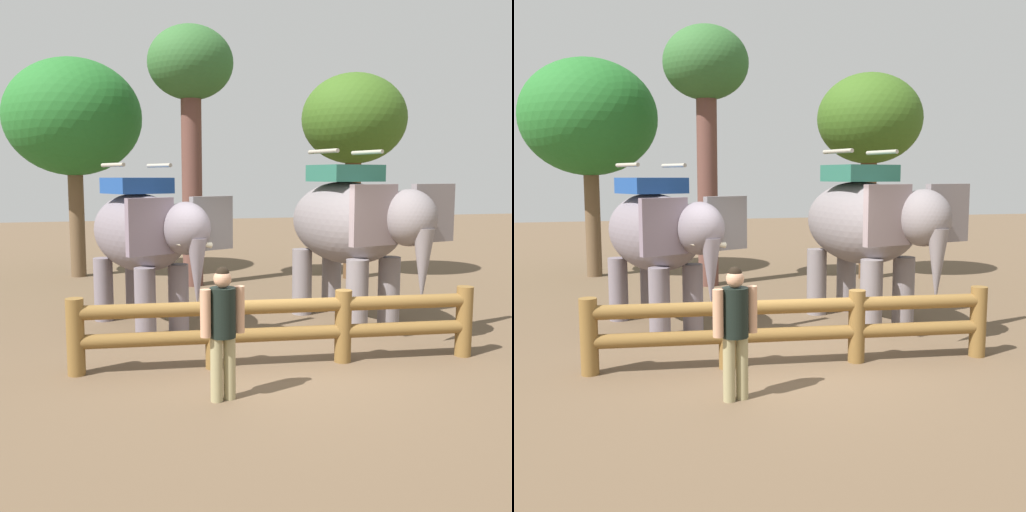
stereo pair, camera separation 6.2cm
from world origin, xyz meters
The scene contains 8 objects.
ground_plane centered at (0.00, 0.00, 0.00)m, with size 60.00×60.00×0.00m, color brown.
log_fence centered at (0.00, 0.09, 0.61)m, with size 5.80×0.79×1.05m.
elephant_near_left centered at (-1.64, 2.76, 1.62)m, with size 2.55×3.42×2.89m.
elephant_center centered at (1.99, 2.15, 1.76)m, with size 2.35×3.74×3.13m.
tourist_woman_in_black centered at (-1.06, -1.07, 0.93)m, with size 0.56×0.38×1.62m.
tree_far_left centered at (-0.14, 6.82, 4.91)m, with size 2.03×2.03×6.17m.
tree_back_center centered at (4.04, 6.82, 4.03)m, with size 2.68×2.68×5.25m.
tree_far_right centered at (-2.88, 8.97, 4.14)m, with size 3.53×3.53×5.68m.
Camera 1 is at (-2.53, -8.07, 2.67)m, focal length 43.45 mm.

